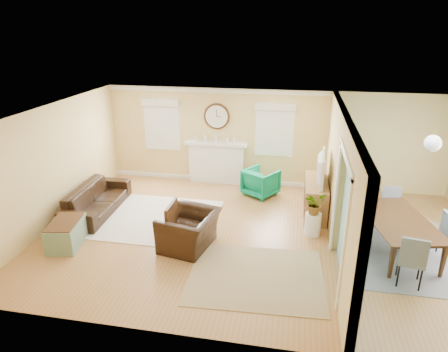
{
  "coord_description": "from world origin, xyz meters",
  "views": [
    {
      "loc": [
        0.64,
        -7.32,
        4.18
      ],
      "look_at": [
        -0.8,
        0.3,
        1.2
      ],
      "focal_mm": 32.0,
      "sensor_mm": 36.0,
      "label": 1
    }
  ],
  "objects_px": {
    "eames_chair": "(189,230)",
    "green_chair": "(261,182)",
    "dining_table": "(398,235)",
    "credenza": "(315,198)",
    "sofa": "(97,199)"
  },
  "relations": [
    {
      "from": "dining_table",
      "to": "credenza",
      "type": "bearing_deg",
      "value": 35.45
    },
    {
      "from": "sofa",
      "to": "green_chair",
      "type": "bearing_deg",
      "value": -67.21
    },
    {
      "from": "eames_chair",
      "to": "green_chair",
      "type": "distance_m",
      "value": 3.05
    },
    {
      "from": "green_chair",
      "to": "dining_table",
      "type": "distance_m",
      "value": 3.65
    },
    {
      "from": "green_chair",
      "to": "dining_table",
      "type": "height_order",
      "value": "green_chair"
    },
    {
      "from": "credenza",
      "to": "green_chair",
      "type": "bearing_deg",
      "value": 147.75
    },
    {
      "from": "eames_chair",
      "to": "green_chair",
      "type": "bearing_deg",
      "value": 169.61
    },
    {
      "from": "green_chair",
      "to": "eames_chair",
      "type": "bearing_deg",
      "value": 101.09
    },
    {
      "from": "sofa",
      "to": "eames_chair",
      "type": "relative_size",
      "value": 1.96
    },
    {
      "from": "sofa",
      "to": "dining_table",
      "type": "bearing_deg",
      "value": -96.79
    },
    {
      "from": "green_chair",
      "to": "sofa",
      "type": "bearing_deg",
      "value": 57.63
    },
    {
      "from": "credenza",
      "to": "sofa",
      "type": "bearing_deg",
      "value": -170.33
    },
    {
      "from": "green_chair",
      "to": "credenza",
      "type": "xyz_separation_m",
      "value": [
        1.35,
        -0.85,
        0.05
      ]
    },
    {
      "from": "eames_chair",
      "to": "dining_table",
      "type": "bearing_deg",
      "value": 109.63
    },
    {
      "from": "green_chair",
      "to": "credenza",
      "type": "relative_size",
      "value": 0.52
    }
  ]
}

